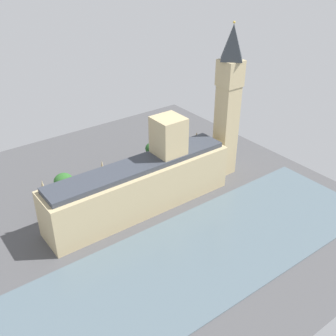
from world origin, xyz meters
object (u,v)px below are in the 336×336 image
(pedestrian_by_river_gate, at_px, (58,220))
(plane_tree_opposite_hall, at_px, (152,149))
(parliament_building, at_px, (144,183))
(clock_tower, at_px, (228,101))
(car_silver_trailing, at_px, (159,171))
(car_black_under_trees, at_px, (49,211))
(plane_tree_corner, at_px, (64,181))
(street_lamp_far_end, at_px, (111,169))
(car_white_leading, at_px, (149,177))
(double_decker_bus_midblock, at_px, (107,185))
(car_yellow_cab_near_tower, at_px, (176,167))

(pedestrian_by_river_gate, distance_m, plane_tree_opposite_hall, 47.61)
(parliament_building, distance_m, plane_tree_opposite_hall, 29.12)
(parliament_building, bearing_deg, clock_tower, -87.67)
(car_silver_trailing, height_order, car_black_under_trees, same)
(parliament_building, height_order, plane_tree_corner, parliament_building)
(car_silver_trailing, xyz_separation_m, street_lamp_far_end, (6.72, 16.84, 3.69))
(car_white_leading, bearing_deg, double_decker_bus_midblock, -97.74)
(clock_tower, height_order, street_lamp_far_end, clock_tower)
(car_white_leading, xyz_separation_m, plane_tree_opposite_hall, (8.55, -7.53, 6.01))
(pedestrian_by_river_gate, bearing_deg, plane_tree_opposite_hall, 55.80)
(car_white_leading, relative_size, car_black_under_trees, 0.96)
(plane_tree_corner, bearing_deg, car_black_under_trees, 127.21)
(clock_tower, height_order, car_yellow_cab_near_tower, clock_tower)
(car_black_under_trees, distance_m, pedestrian_by_river_gate, 5.77)
(car_yellow_cab_near_tower, xyz_separation_m, car_black_under_trees, (1.75, 50.75, -0.00))
(plane_tree_opposite_hall, height_order, plane_tree_corner, plane_tree_opposite_hall)
(car_silver_trailing, bearing_deg, pedestrian_by_river_gate, 91.78)
(car_white_leading, bearing_deg, pedestrian_by_river_gate, -85.07)
(parliament_building, bearing_deg, car_yellow_cab_near_tower, -60.24)
(car_black_under_trees, bearing_deg, car_silver_trailing, 90.12)
(car_yellow_cab_near_tower, bearing_deg, car_silver_trailing, 71.50)
(car_yellow_cab_near_tower, bearing_deg, plane_tree_opposite_hall, 24.26)
(plane_tree_corner, bearing_deg, car_silver_trailing, -100.42)
(clock_tower, relative_size, car_silver_trailing, 13.24)
(plane_tree_corner, bearing_deg, clock_tower, -109.78)
(parliament_building, relative_size, street_lamp_far_end, 9.77)
(pedestrian_by_river_gate, xyz_separation_m, plane_tree_opposite_hall, (12.94, -45.39, 6.20))
(car_silver_trailing, bearing_deg, car_yellow_cab_near_tower, -110.17)
(car_silver_trailing, bearing_deg, car_white_leading, 98.47)
(clock_tower, height_order, car_white_leading, clock_tower)
(clock_tower, bearing_deg, car_black_under_trees, 78.09)
(car_white_leading, relative_size, street_lamp_far_end, 0.65)
(pedestrian_by_river_gate, bearing_deg, plane_tree_corner, 96.58)
(car_black_under_trees, relative_size, street_lamp_far_end, 0.68)
(pedestrian_by_river_gate, relative_size, plane_tree_opposite_hall, 0.17)
(plane_tree_corner, height_order, street_lamp_far_end, plane_tree_corner)
(car_silver_trailing, relative_size, street_lamp_far_end, 0.64)
(pedestrian_by_river_gate, bearing_deg, parliament_building, 20.64)
(car_silver_trailing, bearing_deg, plane_tree_corner, 73.77)
(car_white_leading, bearing_deg, car_yellow_cab_near_tower, 86.48)
(car_yellow_cab_near_tower, bearing_deg, street_lamp_far_end, 66.21)
(plane_tree_opposite_hall, relative_size, street_lamp_far_end, 1.40)
(car_yellow_cab_near_tower, relative_size, street_lamp_far_end, 0.71)
(clock_tower, bearing_deg, plane_tree_corner, 70.22)
(car_silver_trailing, distance_m, car_white_leading, 5.60)
(plane_tree_opposite_hall, distance_m, plane_tree_corner, 37.36)
(clock_tower, xyz_separation_m, street_lamp_far_end, (20.35, 37.55, -24.07))
(double_decker_bus_midblock, bearing_deg, car_silver_trailing, 85.52)
(car_silver_trailing, bearing_deg, parliament_building, 126.84)
(clock_tower, relative_size, car_black_under_trees, 12.40)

